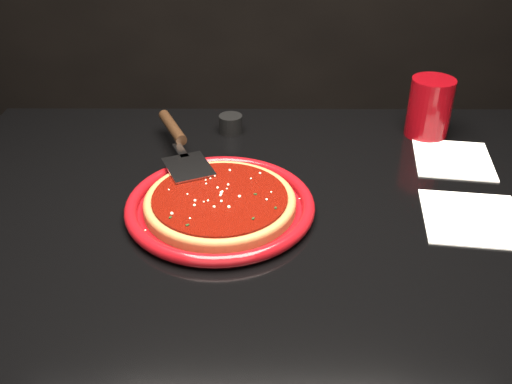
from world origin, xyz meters
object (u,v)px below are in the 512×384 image
plate (220,206)px  pizza_server (181,143)px  ramekin (231,124)px  table (266,355)px  cup (430,108)px

plate → pizza_server: bearing=116.3°
ramekin → plate: bearing=-91.0°
table → cup: (0.34, 0.27, 0.44)m
cup → plate: bearing=-145.0°
table → cup: 0.61m
table → cup: cup is taller
table → pizza_server: (-0.16, 0.15, 0.42)m
pizza_server → cup: size_ratio=2.59×
table → ramekin: (-0.08, 0.28, 0.39)m
pizza_server → cup: bearing=-9.6°
cup → ramekin: (-0.41, 0.01, -0.04)m
plate → cup: cup is taller
cup → pizza_server: bearing=-166.4°
plate → ramekin: ramekin is taller
pizza_server → ramekin: pizza_server is taller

